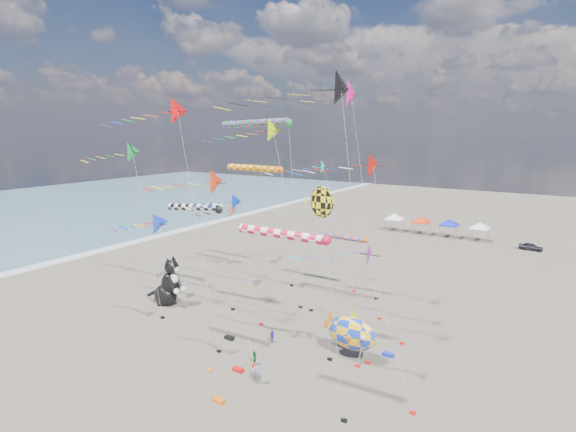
# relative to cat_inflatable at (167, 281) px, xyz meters

# --- Properties ---
(ground) EXTENTS (260.00, 260.00, 0.00)m
(ground) POSITION_rel_cat_inflatable_xyz_m (14.18, -11.46, -2.73)
(ground) COLOR brown
(ground) RESTS_ON ground
(delta_kite_0) EXTENTS (15.14, 2.48, 21.49)m
(delta_kite_0) POSITION_rel_cat_inflatable_xyz_m (5.74, -5.13, 17.21)
(delta_kite_0) COLOR red
(delta_kite_0) RESTS_ON ground
(delta_kite_1) EXTENTS (12.12, 2.24, 17.64)m
(delta_kite_1) POSITION_rel_cat_inflatable_xyz_m (-2.88, -2.85, 13.49)
(delta_kite_1) COLOR #189139
(delta_kite_1) RESTS_ON ground
(delta_kite_2) EXTENTS (8.94, 1.70, 10.98)m
(delta_kite_2) POSITION_rel_cat_inflatable_xyz_m (24.25, -4.70, 7.00)
(delta_kite_2) COLOR #841C8D
(delta_kite_2) RESTS_ON ground
(delta_kite_3) EXTENTS (12.29, 2.52, 19.85)m
(delta_kite_3) POSITION_rel_cat_inflatable_xyz_m (9.71, 6.80, 15.59)
(delta_kite_3) COLOR #CAE208
(delta_kite_3) RESTS_ON ground
(delta_kite_4) EXTENTS (9.31, 1.84, 12.48)m
(delta_kite_4) POSITION_rel_cat_inflatable_xyz_m (8.76, -7.93, 8.48)
(delta_kite_4) COLOR blue
(delta_kite_4) RESTS_ON ground
(delta_kite_5) EXTENTS (9.97, 1.82, 9.79)m
(delta_kite_5) POSITION_rel_cat_inflatable_xyz_m (-0.57, 9.09, 5.80)
(delta_kite_5) COLOR orange
(delta_kite_5) RESTS_ON ground
(delta_kite_6) EXTENTS (15.42, 2.91, 23.23)m
(delta_kite_6) POSITION_rel_cat_inflatable_xyz_m (19.02, -0.17, 18.78)
(delta_kite_6) COLOR black
(delta_kite_6) RESTS_ON ground
(delta_kite_7) EXTENTS (12.69, 2.38, 15.62)m
(delta_kite_7) POSITION_rel_cat_inflatable_xyz_m (10.62, -5.46, 11.41)
(delta_kite_7) COLOR red
(delta_kite_7) RESTS_ON ground
(delta_kite_8) EXTENTS (9.51, 1.79, 12.84)m
(delta_kite_8) POSITION_rel_cat_inflatable_xyz_m (7.57, 1.25, 8.83)
(delta_kite_8) COLOR #0632C7
(delta_kite_8) RESTS_ON ground
(delta_kite_9) EXTENTS (11.39, 2.38, 16.83)m
(delta_kite_9) POSITION_rel_cat_inflatable_xyz_m (20.31, 4.61, 12.64)
(delta_kite_9) COLOR #C10A05
(delta_kite_9) RESTS_ON ground
(delta_kite_10) EXTENTS (11.13, 1.80, 15.34)m
(delta_kite_10) POSITION_rel_cat_inflatable_xyz_m (10.47, 14.46, 11.29)
(delta_kite_10) COLOR #0BBFCD
(delta_kite_10) RESTS_ON ground
(delta_kite_11) EXTENTS (14.20, 2.91, 23.50)m
(delta_kite_11) POSITION_rel_cat_inflatable_xyz_m (16.14, 8.65, 19.08)
(delta_kite_11) COLOR #F31282
(delta_kite_11) RESTS_ON ground
(windsock_0) EXTENTS (9.52, 0.79, 14.45)m
(windsock_0) POSITION_rel_cat_inflatable_xyz_m (3.16, 12.21, 11.27)
(windsock_0) COLOR #DF5312
(windsock_0) RESTS_ON ground
(windsock_1) EXTENTS (8.51, 0.80, 10.95)m
(windsock_1) POSITION_rel_cat_inflatable_xyz_m (2.37, 2.60, 7.77)
(windsock_1) COLOR black
(windsock_1) RESTS_ON ground
(windsock_2) EXTENTS (8.16, 0.65, 12.21)m
(windsock_2) POSITION_rel_cat_inflatable_xyz_m (20.35, -7.88, 9.07)
(windsock_2) COLOR red
(windsock_2) RESTS_ON ground
(windsock_3) EXTENTS (10.23, 0.80, 19.72)m
(windsock_3) POSITION_rel_cat_inflatable_xyz_m (7.26, 6.90, 16.50)
(windsock_3) COLOR #188930
(windsock_3) RESTS_ON ground
(windsock_4) EXTENTS (6.70, 0.62, 6.90)m
(windsock_4) POSITION_rel_cat_inflatable_xyz_m (14.80, 13.60, 3.79)
(windsock_4) COLOR #D24B0E
(windsock_4) RESTS_ON ground
(angelfish_kite) EXTENTS (3.74, 3.02, 14.03)m
(angelfish_kite) POSITION_rel_cat_inflatable_xyz_m (18.11, 0.67, 9.88)
(angelfish_kite) COLOR yellow
(angelfish_kite) RESTS_ON ground
(cat_inflatable) EXTENTS (4.26, 2.51, 5.46)m
(cat_inflatable) POSITION_rel_cat_inflatable_xyz_m (0.00, 0.00, 0.00)
(cat_inflatable) COLOR black
(cat_inflatable) RESTS_ON ground
(fish_inflatable) EXTENTS (5.78, 2.87, 4.42)m
(fish_inflatable) POSITION_rel_cat_inflatable_xyz_m (21.60, -0.05, -0.49)
(fish_inflatable) COLOR #1338BD
(fish_inflatable) RESTS_ON ground
(person_adult) EXTENTS (0.80, 0.70, 1.85)m
(person_adult) POSITION_rel_cat_inflatable_xyz_m (17.40, -7.31, -1.80)
(person_adult) COLOR slate
(person_adult) RESTS_ON ground
(child_green) EXTENTS (0.65, 0.58, 1.11)m
(child_green) POSITION_rel_cat_inflatable_xyz_m (15.44, -5.13, -2.17)
(child_green) COLOR #1C7131
(child_green) RESTS_ON ground
(child_blue) EXTENTS (0.56, 0.73, 1.15)m
(child_blue) POSITION_rel_cat_inflatable_xyz_m (14.51, -1.22, -2.15)
(child_blue) COLOR #2823B4
(child_blue) RESTS_ON ground
(kite_bag_0) EXTENTS (0.90, 0.44, 0.30)m
(kite_bag_0) POSITION_rel_cat_inflatable_xyz_m (24.12, 1.91, -2.58)
(kite_bag_0) COLOR #1328C1
(kite_bag_0) RESTS_ON ground
(kite_bag_1) EXTENTS (0.90, 0.44, 0.30)m
(kite_bag_1) POSITION_rel_cat_inflatable_xyz_m (15.05, -6.71, -2.58)
(kite_bag_1) COLOR red
(kite_bag_1) RESTS_ON ground
(kite_bag_2) EXTENTS (0.90, 0.44, 0.30)m
(kite_bag_2) POSITION_rel_cat_inflatable_xyz_m (10.93, -2.82, -2.58)
(kite_bag_2) COLOR black
(kite_bag_2) RESTS_ON ground
(kite_bag_3) EXTENTS (0.90, 0.44, 0.30)m
(kite_bag_3) POSITION_rel_cat_inflatable_xyz_m (16.48, -10.63, -2.58)
(kite_bag_3) COLOR #D56012
(kite_bag_3) RESTS_ON ground
(tent_row) EXTENTS (19.20, 4.20, 3.80)m
(tent_row) POSITION_rel_cat_inflatable_xyz_m (15.68, 48.54, 0.42)
(tent_row) COLOR white
(tent_row) RESTS_ON ground
(parked_car) EXTENTS (3.59, 1.80, 1.17)m
(parked_car) POSITION_rel_cat_inflatable_xyz_m (31.21, 46.54, -2.14)
(parked_car) COLOR #26262D
(parked_car) RESTS_ON ground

